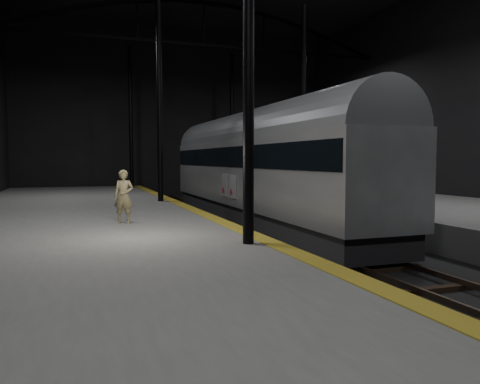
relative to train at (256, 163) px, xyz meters
name	(u,v)px	position (x,y,z in m)	size (l,w,h in m)	color
ground	(310,246)	(0.00, -5.18, -2.84)	(44.00, 44.00, 0.00)	black
platform_left	(82,245)	(-7.50, -5.18, -2.34)	(9.00, 43.80, 1.00)	#555653
platform_right	(478,222)	(7.50, -5.18, -2.34)	(9.00, 43.80, 1.00)	#555653
tactile_strip	(221,221)	(-3.25, -5.18, -1.84)	(0.50, 43.80, 0.01)	olive
track	(310,244)	(0.00, -5.18, -2.77)	(2.40, 43.00, 0.24)	#3F3328
train	(256,163)	(0.00, 0.00, 0.00)	(2.86, 19.06, 5.09)	gray
woman	(124,196)	(-6.23, -4.54, -1.00)	(0.61, 0.40, 1.68)	#998B5E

